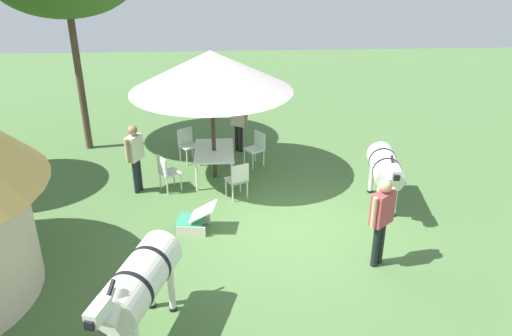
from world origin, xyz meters
The scene contains 13 objects.
ground_plane centered at (0.00, 0.00, 0.00)m, with size 36.00×36.00×0.00m, color #4B6E3B.
shade_umbrella centered at (2.60, 1.46, 2.74)m, with size 3.88×3.88×3.22m.
patio_dining_table centered at (2.60, 1.46, 0.67)m, with size 1.58×0.99×0.74m.
patio_chair_near_hut centered at (1.40, 0.90, 0.52)m, with size 0.57×0.58×0.90m.
patio_chair_west_end centered at (3.32, 0.36, 0.52)m, with size 0.60×0.59×0.90m.
patio_chair_east_end centered at (3.68, 2.21, 0.52)m, with size 0.60×0.60×0.90m.
patio_chair_near_lawn centered at (1.90, 2.59, 0.52)m, with size 0.59×0.59×0.90m.
guest_beside_umbrella centered at (4.25, 0.80, 0.93)m, with size 0.38×0.49×1.55m.
guest_behind_table centered at (1.90, 3.28, 1.01)m, with size 0.55×0.38×1.68m.
standing_watcher centered at (-1.34, -1.62, 1.06)m, with size 0.48×0.51×1.76m.
striped_lounge_chair centered at (0.07, 1.81, 0.25)m, with size 0.66×0.89×0.62m.
zebra_nearest_camera centered at (0.90, -2.36, 0.92)m, with size 2.12×0.79×1.46m.
zebra_by_umbrella centered at (-3.03, 2.45, 1.04)m, with size 2.29×1.12×1.58m.
Camera 1 is at (-9.03, 1.09, 5.61)m, focal length 35.36 mm.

